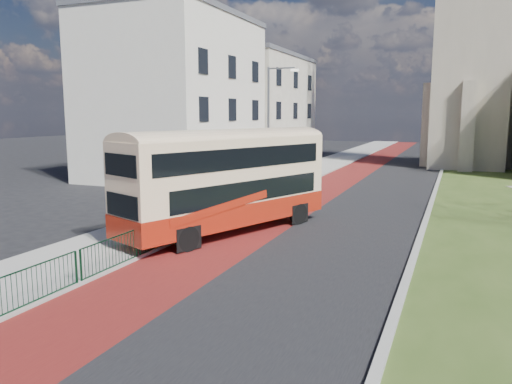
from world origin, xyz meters
The scene contains 11 objects.
ground centered at (0.00, 0.00, 0.00)m, with size 160.00×160.00×0.00m, color black.
road_carriageway centered at (1.50, 20.00, 0.01)m, with size 9.00×120.00×0.01m, color black.
bus_lane centered at (-1.20, 20.00, 0.01)m, with size 3.40×120.00×0.01m, color #591414.
pavement_west centered at (-5.00, 20.00, 0.06)m, with size 4.00×120.00×0.12m, color gray.
kerb_west centered at (-3.00, 20.00, 0.07)m, with size 0.25×120.00×0.13m, color #999993.
kerb_east centered at (6.10, 22.00, 0.07)m, with size 0.25×80.00×0.13m, color #999993.
pedestrian_railing centered at (-2.95, 4.00, 0.55)m, with size 0.07×24.00×1.12m.
street_block_near centered at (-14.00, 22.00, 6.51)m, with size 10.30×14.30×13.00m.
street_block_far centered at (-14.00, 38.00, 5.76)m, with size 10.30×16.30×11.50m.
streetlamp centered at (-4.35, 18.00, 4.59)m, with size 2.13×0.18×8.00m.
bus centered at (-1.69, 5.70, 2.44)m, with size 6.02×10.38×4.28m.
Camera 1 is at (7.34, -13.38, 5.11)m, focal length 35.00 mm.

